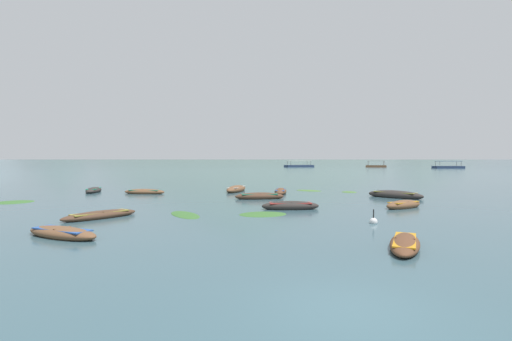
{
  "coord_description": "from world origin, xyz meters",
  "views": [
    {
      "loc": [
        -1.87,
        -7.94,
        3.23
      ],
      "look_at": [
        -2.57,
        56.51,
        1.14
      ],
      "focal_mm": 26.57,
      "sensor_mm": 36.0,
      "label": 1
    }
  ],
  "objects_px": {
    "rowboat_4": "(236,189)",
    "ferry_1": "(299,166)",
    "rowboat_10": "(62,233)",
    "mooring_buoy": "(373,222)",
    "rowboat_8": "(100,215)",
    "rowboat_1": "(144,192)",
    "ferry_0": "(376,166)",
    "rowboat_7": "(395,195)",
    "rowboat_9": "(404,205)",
    "ferry_2": "(448,167)",
    "rowboat_11": "(280,191)",
    "rowboat_2": "(405,244)",
    "rowboat_0": "(94,190)",
    "rowboat_3": "(260,196)",
    "rowboat_5": "(290,206)"
  },
  "relations": [
    {
      "from": "rowboat_4",
      "to": "ferry_1",
      "type": "height_order",
      "value": "ferry_1"
    },
    {
      "from": "rowboat_10",
      "to": "mooring_buoy",
      "type": "bearing_deg",
      "value": 13.99
    },
    {
      "from": "rowboat_8",
      "to": "ferry_1",
      "type": "distance_m",
      "value": 121.58
    },
    {
      "from": "rowboat_1",
      "to": "ferry_1",
      "type": "bearing_deg",
      "value": 76.68
    },
    {
      "from": "rowboat_8",
      "to": "ferry_1",
      "type": "xyz_separation_m",
      "value": [
        23.03,
        119.38,
        0.29
      ]
    },
    {
      "from": "rowboat_1",
      "to": "ferry_0",
      "type": "xyz_separation_m",
      "value": [
        52.13,
        101.82,
        0.28
      ]
    },
    {
      "from": "ferry_1",
      "to": "mooring_buoy",
      "type": "xyz_separation_m",
      "value": [
        -8.76,
        -120.87,
        -0.36
      ]
    },
    {
      "from": "rowboat_7",
      "to": "mooring_buoy",
      "type": "bearing_deg",
      "value": -113.89
    },
    {
      "from": "rowboat_4",
      "to": "rowboat_9",
      "type": "relative_size",
      "value": 1.42
    },
    {
      "from": "ferry_0",
      "to": "ferry_2",
      "type": "height_order",
      "value": "same"
    },
    {
      "from": "ferry_0",
      "to": "ferry_2",
      "type": "distance_m",
      "value": 23.47
    },
    {
      "from": "rowboat_11",
      "to": "ferry_1",
      "type": "height_order",
      "value": "ferry_1"
    },
    {
      "from": "rowboat_2",
      "to": "rowboat_10",
      "type": "distance_m",
      "value": 13.45
    },
    {
      "from": "rowboat_9",
      "to": "rowboat_11",
      "type": "relative_size",
      "value": 0.8
    },
    {
      "from": "rowboat_9",
      "to": "rowboat_0",
      "type": "bearing_deg",
      "value": 155.93
    },
    {
      "from": "rowboat_1",
      "to": "ferry_2",
      "type": "relative_size",
      "value": 0.4
    },
    {
      "from": "rowboat_4",
      "to": "rowboat_7",
      "type": "height_order",
      "value": "rowboat_7"
    },
    {
      "from": "rowboat_0",
      "to": "ferry_2",
      "type": "xyz_separation_m",
      "value": [
        76.53,
        86.36,
        0.27
      ]
    },
    {
      "from": "rowboat_0",
      "to": "ferry_1",
      "type": "bearing_deg",
      "value": 73.69
    },
    {
      "from": "rowboat_3",
      "to": "rowboat_8",
      "type": "distance_m",
      "value": 13.03
    },
    {
      "from": "rowboat_1",
      "to": "ferry_1",
      "type": "xyz_separation_m",
      "value": [
        24.93,
        105.35,
        0.27
      ]
    },
    {
      "from": "rowboat_8",
      "to": "rowboat_11",
      "type": "distance_m",
      "value": 17.8
    },
    {
      "from": "mooring_buoy",
      "to": "rowboat_2",
      "type": "bearing_deg",
      "value": -94.65
    },
    {
      "from": "rowboat_9",
      "to": "ferry_0",
      "type": "distance_m",
      "value": 116.02
    },
    {
      "from": "rowboat_1",
      "to": "rowboat_11",
      "type": "bearing_deg",
      "value": 1.54
    },
    {
      "from": "ferry_0",
      "to": "rowboat_10",
      "type": "bearing_deg",
      "value": -112.38
    },
    {
      "from": "rowboat_11",
      "to": "ferry_2",
      "type": "relative_size",
      "value": 0.42
    },
    {
      "from": "rowboat_3",
      "to": "rowboat_7",
      "type": "height_order",
      "value": "rowboat_7"
    },
    {
      "from": "rowboat_9",
      "to": "ferry_1",
      "type": "distance_m",
      "value": 115.09
    },
    {
      "from": "rowboat_3",
      "to": "rowboat_9",
      "type": "bearing_deg",
      "value": -29.83
    },
    {
      "from": "rowboat_7",
      "to": "ferry_2",
      "type": "distance_m",
      "value": 103.88
    },
    {
      "from": "rowboat_8",
      "to": "rowboat_10",
      "type": "bearing_deg",
      "value": -83.98
    },
    {
      "from": "rowboat_11",
      "to": "ferry_0",
      "type": "relative_size",
      "value": 0.55
    },
    {
      "from": "ferry_0",
      "to": "rowboat_11",
      "type": "bearing_deg",
      "value": -111.38
    },
    {
      "from": "rowboat_7",
      "to": "rowboat_9",
      "type": "distance_m",
      "value": 6.57
    },
    {
      "from": "rowboat_0",
      "to": "rowboat_2",
      "type": "height_order",
      "value": "rowboat_0"
    },
    {
      "from": "rowboat_5",
      "to": "rowboat_8",
      "type": "bearing_deg",
      "value": -160.68
    },
    {
      "from": "rowboat_2",
      "to": "rowboat_3",
      "type": "relative_size",
      "value": 0.95
    },
    {
      "from": "rowboat_1",
      "to": "rowboat_3",
      "type": "height_order",
      "value": "rowboat_3"
    },
    {
      "from": "rowboat_0",
      "to": "ferry_0",
      "type": "relative_size",
      "value": 0.53
    },
    {
      "from": "rowboat_4",
      "to": "rowboat_8",
      "type": "distance_m",
      "value": 17.66
    },
    {
      "from": "rowboat_1",
      "to": "rowboat_10",
      "type": "relative_size",
      "value": 1.0
    },
    {
      "from": "rowboat_5",
      "to": "rowboat_7",
      "type": "bearing_deg",
      "value": 37.67
    },
    {
      "from": "rowboat_3",
      "to": "ferry_2",
      "type": "distance_m",
      "value": 110.41
    },
    {
      "from": "rowboat_3",
      "to": "rowboat_11",
      "type": "relative_size",
      "value": 0.99
    },
    {
      "from": "rowboat_0",
      "to": "rowboat_5",
      "type": "height_order",
      "value": "rowboat_5"
    },
    {
      "from": "rowboat_4",
      "to": "rowboat_5",
      "type": "xyz_separation_m",
      "value": [
        4.25,
        -12.79,
        -0.02
      ]
    },
    {
      "from": "rowboat_2",
      "to": "ferry_1",
      "type": "bearing_deg",
      "value": 85.83
    },
    {
      "from": "rowboat_9",
      "to": "ferry_2",
      "type": "bearing_deg",
      "value": 62.31
    },
    {
      "from": "rowboat_9",
      "to": "mooring_buoy",
      "type": "xyz_separation_m",
      "value": [
        -3.71,
        -5.89,
        -0.11
      ]
    }
  ]
}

